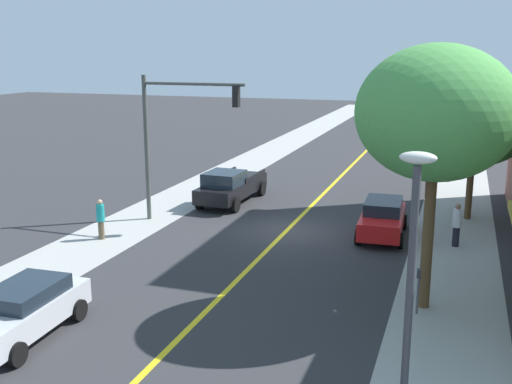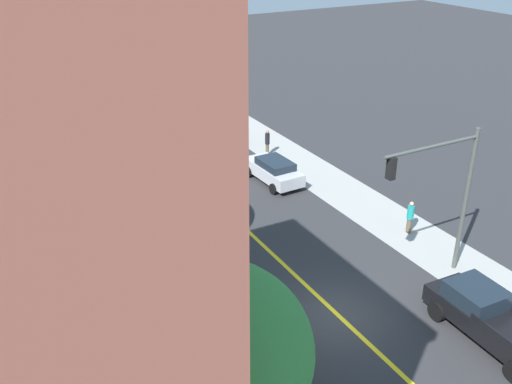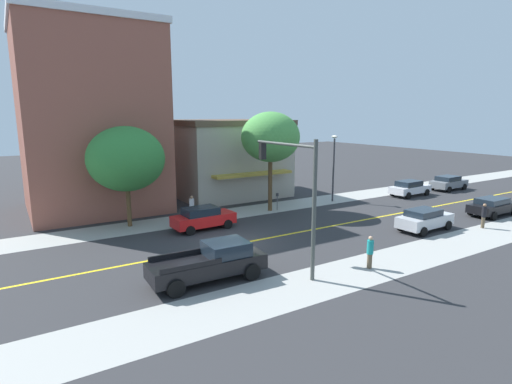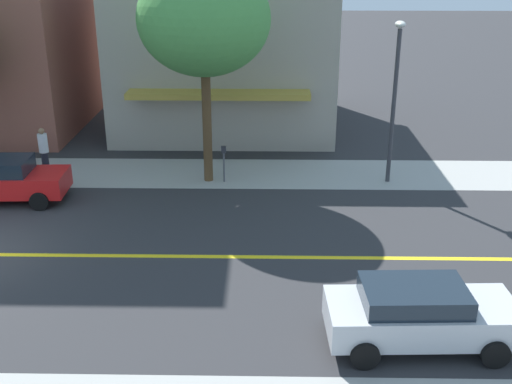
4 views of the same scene
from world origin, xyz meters
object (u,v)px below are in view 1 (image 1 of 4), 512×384
Objects in this scene: street_tree_right_corner at (436,114)px; pedestrian_teal_shirt at (101,218)px; black_pickup_truck at (230,186)px; parking_meter at (418,285)px; street_lamp at (411,265)px; fire_hydrant at (428,233)px; silver_sedan_right_curb at (23,310)px; red_sedan_left_curb at (383,218)px; street_tree_left_near at (475,117)px; traffic_light_mast at (174,125)px; pedestrian_white_shirt at (457,224)px.

street_tree_right_corner is 14.58m from pedestrian_teal_shirt.
black_pickup_truck is 3.27× the size of pedestrian_teal_shirt.
parking_meter is 6.86m from street_lamp.
silver_sedan_right_curb reaches higher than fire_hydrant.
red_sedan_left_curb is 15.16m from silver_sedan_right_curb.
pedestrian_teal_shirt is (2.93, 7.57, 0.02)m from black_pickup_truck.
street_tree_left_near is 4.09× the size of pedestrian_teal_shirt.
traffic_light_mast is 1.12× the size of street_lamp.
street_lamp is 20.36m from black_pickup_truck.
pedestrian_white_shirt is at bearing -97.18° from street_tree_right_corner.
red_sedan_left_curb is 3.06m from pedestrian_white_shirt.
traffic_light_mast reaches higher than red_sedan_left_curb.
silver_sedan_right_curb is 9.00m from pedestrian_teal_shirt.
fire_hydrant is 0.45× the size of pedestrian_teal_shirt.
street_tree_left_near is 20.88m from silver_sedan_right_curb.
fire_hydrant is 1.95m from red_sedan_left_curb.
silver_sedan_right_curb is (11.70, 16.82, -4.00)m from street_tree_left_near.
fire_hydrant is (1.58, 4.26, -4.41)m from street_tree_left_near.
pedestrian_teal_shirt is (14.20, 3.77, -0.03)m from pedestrian_white_shirt.
street_lamp is at bearing 85.95° from street_tree_left_near.
silver_sedan_right_curb is 0.77× the size of black_pickup_truck.
street_lamp is 3.33× the size of pedestrian_white_shirt.
street_lamp is at bearing 154.22° from pedestrian_teal_shirt.
traffic_light_mast is at bearing 172.14° from pedestrian_white_shirt.
street_tree_left_near reaches higher than silver_sedan_right_curb.
parking_meter is 11.46m from silver_sedan_right_curb.
silver_sedan_right_curb reaches higher than parking_meter.
street_tree_right_corner is at bearing 14.89° from red_sedan_left_curb.
pedestrian_teal_shirt is at bearing -117.94° from traffic_light_mast.
pedestrian_white_shirt is (-0.83, -6.57, -5.06)m from street_tree_right_corner.
street_lamp reaches higher than pedestrian_teal_shirt.
traffic_light_mast is 1.53× the size of red_sedan_left_curb.
street_tree_right_corner is 5.12m from parking_meter.
parking_meter is at bearing 175.60° from pedestrian_teal_shirt.
street_tree_right_corner is at bearing -28.47° from traffic_light_mast.
traffic_light_mast is 1.19× the size of black_pickup_truck.
pedestrian_teal_shirt is at bearing -162.92° from silver_sedan_right_curb.
street_tree_right_corner is 8.88m from fire_hydrant.
street_tree_left_near is at bearing -96.98° from parking_meter.
traffic_light_mast is 3.90× the size of pedestrian_teal_shirt.
silver_sedan_right_curb is at bearing 51.16° from fire_hydrant.
pedestrian_teal_shirt is (2.96, -8.50, 0.12)m from silver_sedan_right_curb.
street_lamp is 16.75m from pedestrian_teal_shirt.
street_tree_left_near is 4.96× the size of parking_meter.
street_lamp is at bearing 91.50° from parking_meter.
street_tree_right_corner reaches higher than pedestrian_white_shirt.
street_tree_right_corner is 1.20× the size of traffic_light_mast.
street_tree_left_near reaches higher than pedestrian_teal_shirt.
street_tree_right_corner reaches higher than red_sedan_left_curb.
red_sedan_left_curb is (2.20, -13.90, -2.92)m from street_lamp.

